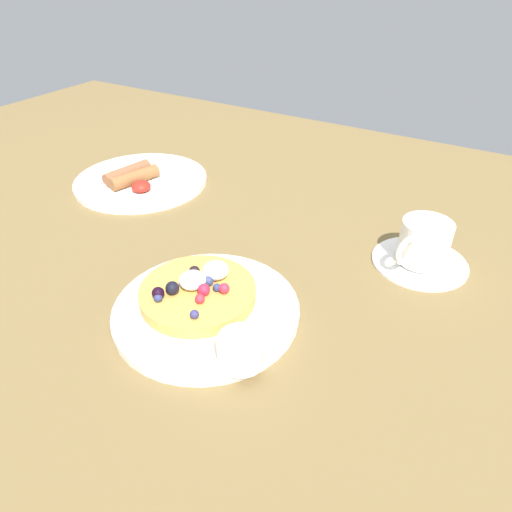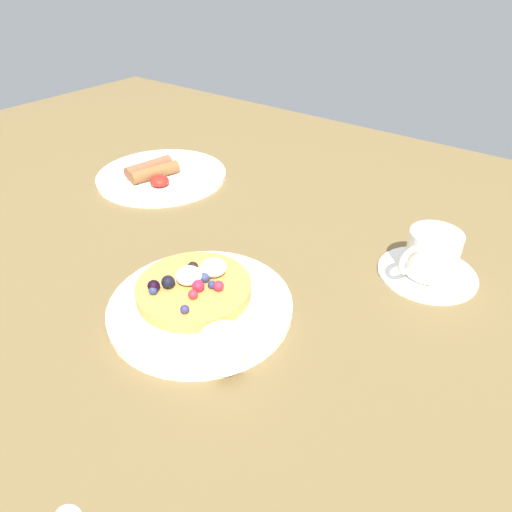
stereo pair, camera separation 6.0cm
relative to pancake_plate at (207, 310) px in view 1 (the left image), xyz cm
name	(u,v)px [view 1 (the left image)]	position (x,y,z in cm)	size (l,w,h in cm)	color
ground_plane	(199,282)	(-6.28, 6.56, -2.15)	(198.75, 144.89, 3.00)	brown
pancake_plate	(207,310)	(0.00, 0.00, 0.00)	(24.07, 24.07, 1.30)	white
pancake_with_berries	(198,291)	(-1.86, 0.89, 1.82)	(15.26, 15.26, 3.85)	gold
syrup_ramekin	(241,349)	(8.83, -5.48, 2.35)	(5.39, 5.39, 3.30)	white
breakfast_plate	(141,181)	(-34.35, 25.25, -0.12)	(26.12, 26.12, 1.07)	white
fried_breakfast	(129,177)	(-35.07, 22.79, 1.48)	(14.10, 11.12, 2.76)	brown
coffee_saucer	(420,261)	(20.88, 25.71, -0.26)	(14.05, 14.05, 0.78)	white
coffee_cup	(424,241)	(20.82, 25.53, 3.41)	(7.29, 10.18, 6.31)	white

